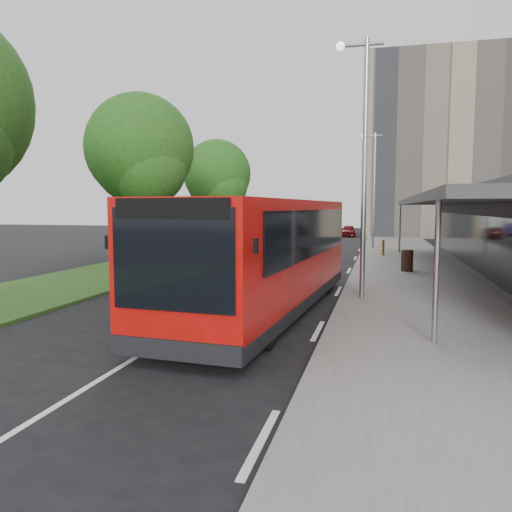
{
  "coord_description": "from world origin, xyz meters",
  "views": [
    {
      "loc": [
        4.75,
        -14.03,
        3.03
      ],
      "look_at": [
        0.95,
        1.08,
        1.5
      ],
      "focal_mm": 35.0,
      "sensor_mm": 36.0,
      "label": 1
    }
  ],
  "objects": [
    {
      "name": "car_far",
      "position": [
        -1.05,
        43.56,
        0.67
      ],
      "size": [
        1.86,
        4.2,
        1.34
      ],
      "primitive_type": "imported",
      "rotation": [
        0.0,
        0.0,
        0.11
      ],
      "color": "navy",
      "rests_on": "ground"
    },
    {
      "name": "kerb_dashes",
      "position": [
        3.3,
        19.0,
        0.01
      ],
      "size": [
        0.12,
        56.0,
        0.01
      ],
      "color": "silver",
      "rests_on": "ground"
    },
    {
      "name": "grass_verge",
      "position": [
        -7.0,
        20.0,
        0.05
      ],
      "size": [
        5.0,
        80.0,
        0.1
      ],
      "primitive_type": "cube",
      "color": "#224416",
      "rests_on": "ground"
    },
    {
      "name": "pavement",
      "position": [
        6.0,
        20.0,
        0.07
      ],
      "size": [
        5.0,
        80.0,
        0.15
      ],
      "primitive_type": "cube",
      "color": "slate",
      "rests_on": "ground"
    },
    {
      "name": "tree_mid",
      "position": [
        -7.01,
        9.05,
        5.59
      ],
      "size": [
        5.38,
        5.38,
        8.65
      ],
      "color": "#332014",
      "rests_on": "ground"
    },
    {
      "name": "lamp_post_far",
      "position": [
        4.12,
        22.0,
        4.72
      ],
      "size": [
        1.44,
        0.28,
        8.0
      ],
      "color": "gray",
      "rests_on": "pavement"
    },
    {
      "name": "lamp_post_near",
      "position": [
        4.12,
        2.0,
        4.72
      ],
      "size": [
        1.44,
        0.28,
        8.0
      ],
      "color": "gray",
      "rests_on": "pavement"
    },
    {
      "name": "bus_second",
      "position": [
        -1.21,
        4.73,
        1.44
      ],
      "size": [
        2.9,
        10.0,
        2.8
      ],
      "rotation": [
        0.0,
        0.0,
        0.04
      ],
      "color": "red",
      "rests_on": "ground"
    },
    {
      "name": "bollard",
      "position": [
        4.89,
        16.66,
        0.61
      ],
      "size": [
        0.17,
        0.17,
        0.93
      ],
      "primitive_type": "cylinder",
      "rotation": [
        0.0,
        0.0,
        -0.2
      ],
      "color": "orange",
      "rests_on": "pavement"
    },
    {
      "name": "ground",
      "position": [
        0.0,
        0.0,
        0.0
      ],
      "size": [
        120.0,
        120.0,
        0.0
      ],
      "primitive_type": "plane",
      "color": "black",
      "rests_on": "ground"
    },
    {
      "name": "bus_main",
      "position": [
        1.53,
        -0.14,
        1.65
      ],
      "size": [
        3.69,
        11.55,
        3.22
      ],
      "rotation": [
        0.0,
        0.0,
        -0.07
      ],
      "color": "red",
      "rests_on": "ground"
    },
    {
      "name": "lane_centre_line",
      "position": [
        0.0,
        15.0,
        0.01
      ],
      "size": [
        0.12,
        70.0,
        0.01
      ],
      "primitive_type": "cube",
      "color": "silver",
      "rests_on": "ground"
    },
    {
      "name": "office_block",
      "position": [
        14.0,
        42.0,
        9.0
      ],
      "size": [
        22.0,
        12.0,
        18.0
      ],
      "primitive_type": "cube",
      "color": "gray",
      "rests_on": "ground"
    },
    {
      "name": "litter_bin",
      "position": [
        5.92,
        9.29,
        0.63
      ],
      "size": [
        0.61,
        0.61,
        0.96
      ],
      "primitive_type": "cylinder",
      "rotation": [
        0.0,
        0.0,
        0.16
      ],
      "color": "#321D14",
      "rests_on": "pavement"
    },
    {
      "name": "car_near",
      "position": [
        1.47,
        38.13,
        0.6
      ],
      "size": [
        1.52,
        3.57,
        1.2
      ],
      "primitive_type": "imported",
      "rotation": [
        0.0,
        0.0,
        0.03
      ],
      "color": "#590C0E",
      "rests_on": "ground"
    },
    {
      "name": "tree_far",
      "position": [
        -7.01,
        21.05,
        5.13
      ],
      "size": [
        4.94,
        4.94,
        7.94
      ],
      "color": "#332014",
      "rests_on": "ground"
    }
  ]
}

